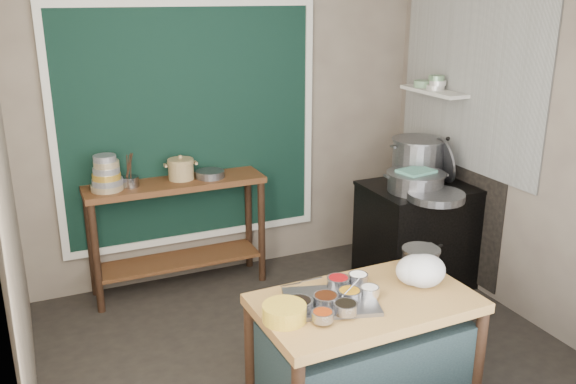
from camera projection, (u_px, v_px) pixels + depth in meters
name	position (u px, v px, depth m)	size (l,w,h in m)	color
floor	(303.00, 349.00, 4.34)	(3.50, 3.00, 0.02)	black
back_wall	(229.00, 116.00, 5.20)	(3.50, 0.02, 2.80)	#786C5C
left_wall	(4.00, 193.00, 3.21)	(0.02, 3.00, 2.80)	#786C5C
right_wall	(516.00, 133.00, 4.57)	(0.02, 3.00, 2.80)	#786C5C
curtain_panel	(190.00, 126.00, 5.05)	(2.10, 0.02, 1.90)	black
curtain_frame	(191.00, 126.00, 5.04)	(2.22, 0.03, 2.02)	beige
tile_panel	(470.00, 65.00, 4.90)	(0.02, 1.70, 1.70)	#B2B2AA
soot_patch	(451.00, 196.00, 5.35)	(0.01, 1.30, 1.30)	black
wall_shelf	(434.00, 91.00, 5.20)	(0.22, 0.70, 0.03)	beige
prep_table	(363.00, 356.00, 3.58)	(1.25, 0.72, 0.75)	olive
back_counter	(178.00, 235.00, 5.08)	(1.45, 0.40, 0.95)	#5A2F19
stove_block	(418.00, 236.00, 5.20)	(0.90, 0.68, 0.85)	black
stove_top	(422.00, 187.00, 5.06)	(0.92, 0.69, 0.03)	black
condiment_tray	(331.00, 301.00, 3.41)	(0.51, 0.36, 0.02)	gray
condiment_bowls	(335.00, 297.00, 3.37)	(0.60, 0.43, 0.06)	gray
yellow_basin	(284.00, 313.00, 3.22)	(0.24, 0.24, 0.09)	gold
saucepan	(421.00, 258.00, 3.82)	(0.25, 0.25, 0.13)	gray
plastic_bag_a	(424.00, 271.00, 3.58)	(0.26, 0.22, 0.20)	white
plastic_bag_b	(415.00, 270.00, 3.61)	(0.24, 0.21, 0.18)	white
bowl_stack	(106.00, 175.00, 4.67)	(0.25, 0.25, 0.28)	tan
utensil_cup	(130.00, 182.00, 4.78)	(0.14, 0.14, 0.08)	gray
ceramic_crock	(181.00, 170.00, 4.96)	(0.22, 0.22, 0.15)	#937A50
wide_bowl	(210.00, 174.00, 5.02)	(0.24, 0.24, 0.06)	gray
stock_pot	(418.00, 159.00, 5.16)	(0.46, 0.46, 0.36)	gray
pot_lid	(444.00, 160.00, 5.09)	(0.39, 0.39, 0.02)	gray
steamer	(416.00, 182.00, 4.89)	(0.48, 0.48, 0.16)	gray
green_cloth	(416.00, 171.00, 4.86)	(0.27, 0.21, 0.02)	#529585
shallow_pan	(436.00, 196.00, 4.70)	(0.44, 0.44, 0.06)	gray
shelf_bowl_stack	(436.00, 83.00, 5.16)	(0.15, 0.15, 0.12)	silver
shelf_bowl_green	(423.00, 84.00, 5.33)	(0.16, 0.16, 0.06)	gray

